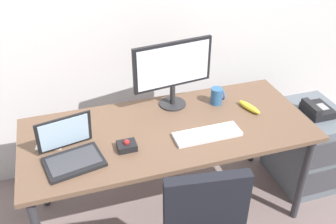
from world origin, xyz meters
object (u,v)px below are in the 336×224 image
Objects in this scene: monitor_main at (173,69)px; coffee_mug at (217,96)px; trackball_mouse at (127,146)px; banana at (249,107)px; laptop at (70,151)px; desk_phone at (317,110)px; file_cabinet at (306,146)px; paper_notepad at (52,139)px; keyboard at (207,134)px.

coffee_mug is (0.29, -0.07, -0.21)m from monitor_main.
trackball_mouse is 0.88m from banana.
laptop is 1.05m from coffee_mug.
laptop is 1.87× the size of banana.
trackball_mouse reaches higher than desk_phone.
desk_phone is (-0.01, -0.02, 0.34)m from file_cabinet.
laptop is 0.24m from paper_notepad.
monitor_main is 0.57m from banana.
desk_phone reaches higher than file_cabinet.
laptop is at bearing 177.75° from keyboard.
file_cabinet is 0.34m from desk_phone.
file_cabinet is at bearing -12.93° from coffee_mug.
file_cabinet is 0.69m from banana.
banana is (1.28, -0.06, 0.01)m from paper_notepad.
laptop is 3.24× the size of trackball_mouse.
paper_notepad is at bearing 164.90° from keyboard.
file_cabinet is at bearing -13.18° from monitor_main.
keyboard is 3.55× the size of coffee_mug.
monitor_main is 4.89× the size of trackball_mouse.
trackball_mouse is (0.31, -0.01, -0.03)m from laptop.
coffee_mug is 0.61× the size of banana.
desk_phone is 0.37× the size of monitor_main.
keyboard is 2.16× the size of banana.
monitor_main is at bearing 155.60° from banana.
banana is at bearing 7.46° from laptop.
desk_phone is 0.73m from coffee_mug.
paper_notepad is (-0.41, 0.22, -0.02)m from trackball_mouse.
banana is at bearing -24.40° from monitor_main.
monitor_main reaches higher than trackball_mouse.
paper_notepad is at bearing 176.98° from desk_phone.
laptop reaches higher than banana.
paper_notepad reaches higher than desk_phone.
file_cabinet is 1.15× the size of monitor_main.
monitor_main is (-1.00, 0.23, 0.70)m from file_cabinet.
desk_phone is at bearing -3.02° from paper_notepad.
desk_phone is 1.40m from trackball_mouse.
file_cabinet is 1.78m from laptop.
paper_notepad is (-0.90, 0.24, -0.01)m from keyboard.
file_cabinet is 3.26× the size of banana.
paper_notepad is (-1.81, 0.08, 0.43)m from file_cabinet.
trackball_mouse is (-0.49, 0.02, 0.01)m from keyboard.
monitor_main is at bearing 102.79° from keyboard.
banana is at bearing 177.64° from file_cabinet.
trackball_mouse is at bearing -169.42° from banana.
monitor_main is at bearing 10.87° from paper_notepad.
trackball_mouse is at bearing -174.28° from file_cabinet.
monitor_main is 0.87m from paper_notepad.
coffee_mug is 0.56× the size of paper_notepad.
desk_phone is 0.49× the size of keyboard.
monitor_main reaches higher than laptop.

